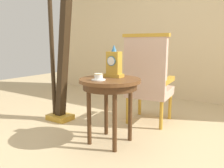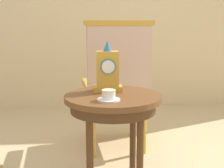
{
  "view_description": "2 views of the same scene",
  "coord_description": "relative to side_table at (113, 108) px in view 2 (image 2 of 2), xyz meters",
  "views": [
    {
      "loc": [
        1.13,
        -1.9,
        1.02
      ],
      "look_at": [
        -0.05,
        -0.08,
        0.63
      ],
      "focal_mm": 36.0,
      "sensor_mm": 36.0,
      "label": 1
    },
    {
      "loc": [
        -0.26,
        -2.05,
        1.15
      ],
      "look_at": [
        -0.09,
        0.1,
        0.72
      ],
      "focal_mm": 52.25,
      "sensor_mm": 36.0,
      "label": 2
    }
  ],
  "objects": [
    {
      "name": "side_table",
      "position": [
        0.0,
        0.0,
        0.0
      ],
      "size": [
        0.62,
        0.62,
        0.68
      ],
      "color": "brown",
      "rests_on": "ground"
    },
    {
      "name": "teacup_left",
      "position": [
        -0.04,
        -0.14,
        0.12
      ],
      "size": [
        0.14,
        0.14,
        0.07
      ],
      "color": "white",
      "rests_on": "side_table"
    },
    {
      "name": "mantel_clock",
      "position": [
        -0.03,
        0.12,
        0.22
      ],
      "size": [
        0.19,
        0.11,
        0.34
      ],
      "color": "gold",
      "rests_on": "side_table"
    },
    {
      "name": "armchair",
      "position": [
        0.09,
        0.73,
        0.0
      ],
      "size": [
        0.59,
        0.58,
        1.14
      ],
      "color": "#CCA893",
      "rests_on": "ground"
    }
  ]
}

